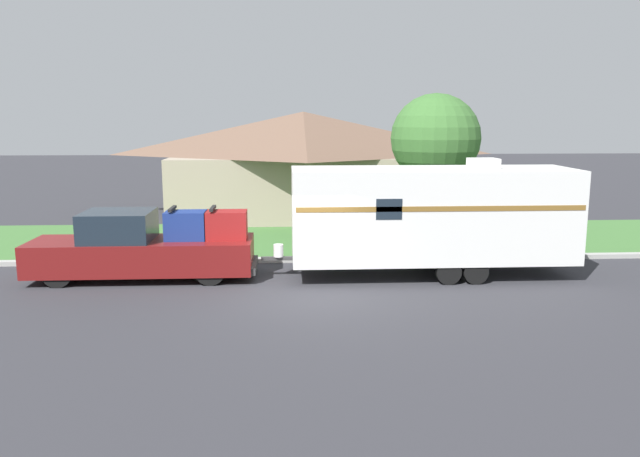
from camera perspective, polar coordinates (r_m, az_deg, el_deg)
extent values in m
plane|color=#2D2D33|center=(16.24, -1.26, -6.09)|extent=(120.00, 120.00, 0.00)
cube|color=#999993|center=(19.84, -1.63, -2.85)|extent=(80.00, 0.30, 0.14)
cube|color=#3D6B33|center=(23.42, -1.87, -0.96)|extent=(80.00, 7.00, 0.03)
cube|color=gray|center=(29.32, -1.52, 4.05)|extent=(11.68, 7.18, 2.81)
pyramid|color=brown|center=(29.15, -1.54, 8.71)|extent=(12.61, 7.75, 1.96)
cube|color=#4C3828|center=(25.83, -1.28, 2.42)|extent=(1.00, 0.06, 2.10)
cylinder|color=black|center=(18.29, -22.88, -3.68)|extent=(0.83, 0.28, 0.83)
cylinder|color=black|center=(19.72, -21.39, -2.62)|extent=(0.83, 0.28, 0.83)
cylinder|color=black|center=(17.34, -10.01, -3.75)|extent=(0.83, 0.28, 0.83)
cylinder|color=black|center=(18.84, -9.46, -2.62)|extent=(0.83, 0.28, 0.83)
cube|color=maroon|center=(18.69, -19.75, -2.37)|extent=(3.64, 1.91, 0.90)
cube|color=#19232D|center=(18.35, -17.95, 0.24)|extent=(1.89, 1.76, 0.82)
cube|color=maroon|center=(18.05, -10.27, -2.35)|extent=(2.56, 1.91, 0.90)
cube|color=#333333|center=(18.01, -5.99, -3.35)|extent=(0.12, 1.72, 0.20)
cube|color=navy|center=(17.97, -12.14, 0.28)|extent=(1.15, 0.80, 0.80)
cube|color=black|center=(17.95, -13.36, 1.78)|extent=(0.10, 0.88, 0.08)
cube|color=maroon|center=(17.83, -8.56, 0.32)|extent=(1.15, 0.80, 0.80)
cube|color=black|center=(17.79, -9.78, 1.83)|extent=(0.10, 0.88, 0.08)
cylinder|color=black|center=(17.51, 11.67, -3.92)|extent=(0.69, 0.22, 0.69)
cylinder|color=black|center=(19.55, 10.06, -2.39)|extent=(0.69, 0.22, 0.69)
cylinder|color=black|center=(17.72, 14.04, -3.85)|extent=(0.69, 0.22, 0.69)
cylinder|color=black|center=(19.74, 12.20, -2.34)|extent=(0.69, 0.22, 0.69)
cube|color=silver|center=(18.19, 10.17, 1.33)|extent=(8.01, 2.44, 2.61)
cube|color=brown|center=(16.97, 11.15, 1.77)|extent=(7.85, 0.01, 0.14)
cube|color=#383838|center=(17.94, -3.96, -2.74)|extent=(0.90, 0.12, 0.10)
cylinder|color=silver|center=(17.89, -3.82, -2.02)|extent=(0.28, 0.28, 0.36)
cube|color=silver|center=(18.42, 14.70, 5.79)|extent=(0.80, 0.68, 0.28)
cube|color=#19232D|center=(16.67, 6.34, 1.76)|extent=(0.70, 0.01, 0.56)
cylinder|color=brown|center=(21.24, 13.10, -1.01)|extent=(0.09, 0.09, 1.03)
cube|color=#B2B2B2|center=(21.13, 13.17, 0.65)|extent=(0.48, 0.20, 0.22)
cylinder|color=brown|center=(23.05, 10.31, 1.91)|extent=(0.24, 0.24, 2.58)
sphere|color=#38662D|center=(22.83, 10.51, 8.09)|extent=(3.20, 3.20, 3.20)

